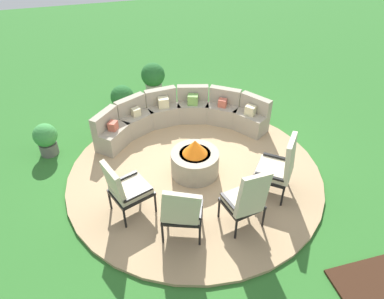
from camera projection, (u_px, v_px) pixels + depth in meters
name	position (u px, v px, depth m)	size (l,w,h in m)	color
ground_plane	(195.00, 175.00, 6.84)	(24.00, 24.00, 0.00)	#2D6B28
patio_circle	(195.00, 173.00, 6.82)	(4.70, 4.70, 0.06)	tan
fire_pit	(195.00, 160.00, 6.63)	(0.88, 0.88, 0.73)	#9E937F
curved_stone_bench	(180.00, 116.00, 7.81)	(3.68, 1.47, 0.77)	#9E937F
lounge_chair_front_left	(125.00, 188.00, 5.67)	(0.78, 0.73, 1.07)	black
lounge_chair_front_right	(182.00, 210.00, 5.31)	(0.74, 0.72, 1.05)	black
lounge_chair_back_left	(246.00, 199.00, 5.44)	(0.68, 0.65, 1.16)	black
lounge_chair_back_right	(279.00, 166.00, 6.05)	(0.83, 0.85, 1.17)	black
potted_plant_0	(153.00, 78.00, 9.04)	(0.59, 0.59, 0.84)	#A89E8E
potted_plant_1	(123.00, 99.00, 8.40)	(0.54, 0.54, 0.68)	#605B56
potted_plant_2	(46.00, 138.00, 7.14)	(0.47, 0.47, 0.68)	#605B56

